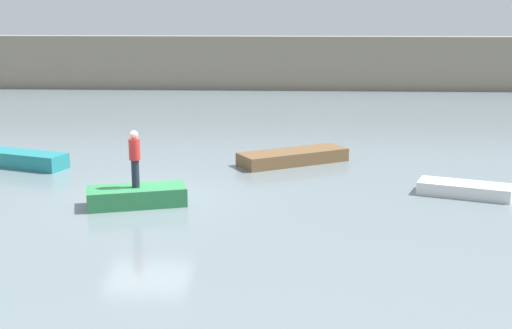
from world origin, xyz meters
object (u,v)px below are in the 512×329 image
rowboat_teal (25,159)px  rowboat_white (464,189)px  rowboat_brown (293,157)px  rowboat_green (136,196)px  person_red_shirt (135,156)px

rowboat_teal → rowboat_white: size_ratio=1.15×
rowboat_brown → rowboat_white: (5.11, -4.08, -0.04)m
rowboat_green → rowboat_white: 9.71m
rowboat_green → rowboat_brown: bearing=34.6°
rowboat_teal → rowboat_white: rowboat_teal is taller
rowboat_green → person_red_shirt: 1.18m
rowboat_teal → person_red_shirt: person_red_shirt is taller
rowboat_brown → person_red_shirt: person_red_shirt is taller
rowboat_green → person_red_shirt: bearing=163.5°
person_red_shirt → rowboat_teal: bearing=137.2°
rowboat_green → rowboat_teal: bearing=120.7°
rowboat_white → rowboat_brown: bearing=161.5°
rowboat_white → rowboat_teal: bearing=-171.8°
rowboat_teal → rowboat_green: size_ratio=1.12×
rowboat_teal → rowboat_brown: (9.40, 1.02, -0.04)m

